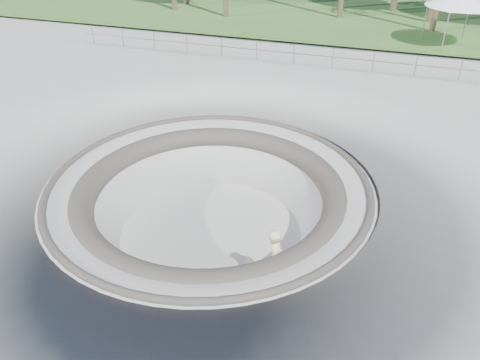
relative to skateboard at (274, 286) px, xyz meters
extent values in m
plane|color=#B0AFAA|center=(-2.70, 1.90, 1.84)|extent=(180.00, 180.00, 0.00)
torus|color=#B0AFAA|center=(-2.70, 1.90, -0.16)|extent=(14.00, 14.00, 4.00)
cylinder|color=#B0AFAA|center=(-2.70, 1.90, -0.11)|extent=(6.60, 6.60, 0.10)
torus|color=#453F37|center=(-2.70, 1.90, 1.82)|extent=(10.24, 10.24, 0.24)
torus|color=#453F37|center=(-2.70, 1.90, 1.39)|extent=(8.91, 8.91, 0.81)
ellipsoid|color=brown|center=(-24.70, 56.90, -4.60)|extent=(50.40, 36.00, 23.40)
ellipsoid|color=brown|center=(5.30, 61.90, -6.03)|extent=(61.60, 44.00, 28.60)
cylinder|color=gray|center=(-2.70, 13.90, 3.01)|extent=(25.00, 0.05, 0.05)
cylinder|color=gray|center=(-2.70, 13.90, 2.56)|extent=(25.00, 0.05, 0.05)
cube|color=olive|center=(0.00, 0.00, 0.01)|extent=(0.81, 0.50, 0.02)
cylinder|color=#B3B3B8|center=(0.00, 0.00, -0.03)|extent=(0.09, 0.16, 0.03)
cylinder|color=#B3B3B8|center=(0.00, 0.00, -0.03)|extent=(0.09, 0.16, 0.03)
cylinder|color=white|center=(0.00, 0.00, -0.03)|extent=(0.07, 0.05, 0.06)
cylinder|color=white|center=(0.00, 0.00, -0.03)|extent=(0.07, 0.05, 0.06)
cylinder|color=white|center=(0.00, 0.00, -0.03)|extent=(0.07, 0.05, 0.06)
cylinder|color=white|center=(0.00, 0.00, -0.03)|extent=(0.07, 0.05, 0.06)
imported|color=beige|center=(0.00, 0.00, 1.01)|extent=(0.62, 0.81, 1.99)
cylinder|color=gray|center=(4.02, 18.62, 3.13)|extent=(0.06, 0.06, 2.02)
cylinder|color=gray|center=(4.02, 21.19, 3.13)|extent=(0.06, 0.06, 2.02)
cylinder|color=gray|center=(6.59, 21.19, 3.13)|extent=(0.06, 0.06, 2.02)
cube|color=white|center=(5.30, 19.90, 4.23)|extent=(3.64, 3.64, 0.08)
cone|color=white|center=(5.30, 19.90, 4.55)|extent=(4.98, 4.98, 0.64)
camera|label=1|loc=(2.15, -9.65, 9.77)|focal=35.00mm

